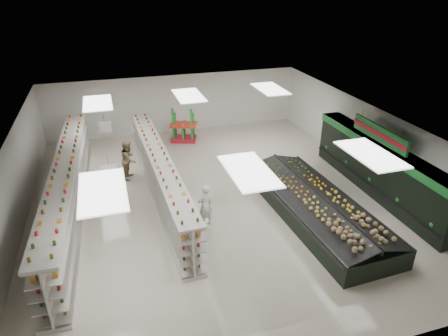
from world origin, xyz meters
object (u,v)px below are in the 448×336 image
object	(u,v)px
produce_island	(316,206)
soda_endcap	(183,126)
shopper_main	(205,206)
shopper_background	(129,159)
gondola_center	(160,178)
gondola_left	(69,191)

from	to	relation	value
produce_island	soda_endcap	size ratio (longest dim) A/B	4.24
soda_endcap	shopper_main	world-z (taller)	soda_endcap
produce_island	shopper_main	xyz separation A→B (m)	(-4.05, 0.65, 0.34)
shopper_main	shopper_background	xyz separation A→B (m)	(-2.26, 4.59, 0.05)
produce_island	shopper_main	world-z (taller)	shopper_main
soda_endcap	shopper_main	bearing A→B (deg)	-96.17
soda_endcap	gondola_center	bearing A→B (deg)	-110.39
soda_endcap	shopper_background	distance (m)	4.73
soda_endcap	shopper_background	world-z (taller)	shopper_background
soda_endcap	shopper_main	size ratio (longest dim) A/B	1.04
shopper_background	soda_endcap	bearing A→B (deg)	-20.68
gondola_center	shopper_main	xyz separation A→B (m)	(1.19, -2.55, -0.01)
shopper_main	soda_endcap	bearing A→B (deg)	-118.04
gondola_left	shopper_main	bearing A→B (deg)	-23.70
shopper_main	shopper_background	size ratio (longest dim) A/B	0.94
gondola_left	produce_island	bearing A→B (deg)	-16.14
gondola_left	gondola_center	distance (m)	3.44
gondola_left	shopper_main	world-z (taller)	gondola_left
gondola_center	produce_island	xyz separation A→B (m)	(5.24, -3.20, -0.35)
gondola_center	shopper_background	size ratio (longest dim) A/B	5.98
produce_island	shopper_main	bearing A→B (deg)	170.94
gondola_center	gondola_left	bearing A→B (deg)	-177.17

